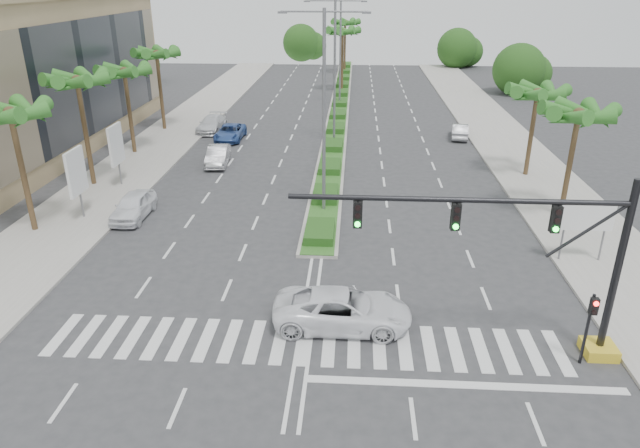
# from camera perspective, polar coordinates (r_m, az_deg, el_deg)

# --- Properties ---
(ground) EXTENTS (160.00, 160.00, 0.00)m
(ground) POSITION_cam_1_polar(r_m,az_deg,el_deg) (23.38, -1.59, -11.84)
(ground) COLOR #333335
(ground) RESTS_ON ground
(footpath_right) EXTENTS (6.00, 120.00, 0.15)m
(footpath_right) POSITION_cam_1_polar(r_m,az_deg,el_deg) (43.37, 21.39, 3.74)
(footpath_right) COLOR gray
(footpath_right) RESTS_ON ground
(footpath_left) EXTENTS (6.00, 120.00, 0.15)m
(footpath_left) POSITION_cam_1_polar(r_m,az_deg,el_deg) (44.63, -19.11, 4.60)
(footpath_left) COLOR gray
(footpath_left) RESTS_ON ground
(median) EXTENTS (2.20, 75.00, 0.20)m
(median) POSITION_cam_1_polar(r_m,az_deg,el_deg) (65.42, 1.94, 11.58)
(median) COLOR gray
(median) RESTS_ON ground
(median_grass) EXTENTS (1.80, 75.00, 0.04)m
(median_grass) POSITION_cam_1_polar(r_m,az_deg,el_deg) (65.40, 1.94, 11.68)
(median_grass) COLOR #28551D
(median_grass) RESTS_ON median
(building) EXTENTS (12.00, 36.00, 12.00)m
(building) POSITION_cam_1_polar(r_m,az_deg,el_deg) (53.44, -28.60, 12.60)
(building) COLOR tan
(building) RESTS_ON ground
(signal_gantry) EXTENTS (12.60, 1.20, 7.20)m
(signal_gantry) POSITION_cam_1_polar(r_m,az_deg,el_deg) (22.75, 22.34, -4.67)
(signal_gantry) COLOR gold
(signal_gantry) RESTS_ON ground
(pedestrian_signal) EXTENTS (0.28, 0.36, 3.00)m
(pedestrian_signal) POSITION_cam_1_polar(r_m,az_deg,el_deg) (23.33, 25.41, -8.51)
(pedestrian_signal) COLOR black
(pedestrian_signal) RESTS_ON ground
(direction_sign) EXTENTS (2.70, 0.11, 3.40)m
(direction_sign) POSITION_cam_1_polar(r_m,az_deg,el_deg) (31.42, 25.12, 0.53)
(direction_sign) COLOR slate
(direction_sign) RESTS_ON ground
(billboard_near) EXTENTS (0.18, 2.10, 4.35)m
(billboard_near) POSITION_cam_1_polar(r_m,az_deg,el_deg) (36.59, -23.19, 4.76)
(billboard_near) COLOR slate
(billboard_near) RESTS_ON ground
(billboard_far) EXTENTS (0.18, 2.10, 4.35)m
(billboard_far) POSITION_cam_1_polar(r_m,az_deg,el_deg) (41.80, -19.72, 7.45)
(billboard_far) COLOR slate
(billboard_far) RESTS_ON ground
(palm_left_near) EXTENTS (4.57, 4.68, 7.55)m
(palm_left_near) POSITION_cam_1_polar(r_m,az_deg,el_deg) (34.98, -28.53, 9.40)
(palm_left_near) COLOR brown
(palm_left_near) RESTS_ON ground
(palm_left_mid) EXTENTS (4.57, 4.68, 7.95)m
(palm_left_mid) POSITION_cam_1_polar(r_m,az_deg,el_deg) (41.79, -23.09, 12.78)
(palm_left_mid) COLOR brown
(palm_left_mid) RESTS_ON ground
(palm_left_far) EXTENTS (4.57, 4.68, 7.35)m
(palm_left_far) POSITION_cam_1_polar(r_m,az_deg,el_deg) (49.10, -18.97, 14.00)
(palm_left_far) COLOR brown
(palm_left_far) RESTS_ON ground
(palm_left_end) EXTENTS (4.57, 4.68, 7.75)m
(palm_left_end) POSITION_cam_1_polar(r_m,az_deg,el_deg) (56.48, -16.01, 15.83)
(palm_left_end) COLOR brown
(palm_left_end) RESTS_ON ground
(palm_right_near) EXTENTS (4.57, 4.68, 7.05)m
(palm_right_near) POSITION_cam_1_polar(r_m,az_deg,el_deg) (36.10, 24.41, 9.71)
(palm_right_near) COLOR brown
(palm_right_near) RESTS_ON ground
(palm_right_far) EXTENTS (4.57, 4.68, 6.75)m
(palm_right_far) POSITION_cam_1_polar(r_m,az_deg,el_deg) (43.59, 20.89, 11.91)
(palm_right_far) COLOR brown
(palm_right_far) RESTS_ON ground
(palm_median_a) EXTENTS (4.57, 4.68, 8.05)m
(palm_median_a) POSITION_cam_1_polar(r_m,az_deg,el_deg) (74.30, 2.27, 18.51)
(palm_median_a) COLOR brown
(palm_median_a) RESTS_ON ground
(palm_median_b) EXTENTS (4.57, 4.68, 8.05)m
(palm_median_b) POSITION_cam_1_polar(r_m,az_deg,el_deg) (89.25, 2.53, 19.32)
(palm_median_b) COLOR brown
(palm_median_b) RESTS_ON ground
(streetlight_near) EXTENTS (5.10, 0.25, 12.00)m
(streetlight_near) POSITION_cam_1_polar(r_m,az_deg,el_deg) (33.73, 0.41, 11.98)
(streetlight_near) COLOR slate
(streetlight_near) RESTS_ON ground
(streetlight_mid) EXTENTS (5.10, 0.25, 12.00)m
(streetlight_mid) POSITION_cam_1_polar(r_m,az_deg,el_deg) (49.50, 1.48, 15.64)
(streetlight_mid) COLOR slate
(streetlight_mid) RESTS_ON ground
(streetlight_far) EXTENTS (5.10, 0.25, 12.00)m
(streetlight_far) POSITION_cam_1_polar(r_m,az_deg,el_deg) (65.38, 2.05, 17.53)
(streetlight_far) COLOR slate
(streetlight_far) RESTS_ON ground
(car_parked_a) EXTENTS (1.81, 4.45, 1.52)m
(car_parked_a) POSITION_cam_1_polar(r_m,az_deg,el_deg) (36.41, -18.18, 1.73)
(car_parked_a) COLOR white
(car_parked_a) RESTS_ON ground
(car_parked_b) EXTENTS (1.90, 4.50, 1.45)m
(car_parked_b) POSITION_cam_1_polar(r_m,az_deg,el_deg) (45.54, -10.18, 6.75)
(car_parked_b) COLOR #B0AFB4
(car_parked_b) RESTS_ON ground
(car_parked_c) EXTENTS (2.30, 4.91, 1.36)m
(car_parked_c) POSITION_cam_1_polar(r_m,az_deg,el_deg) (52.61, -8.98, 9.03)
(car_parked_c) COLOR #325399
(car_parked_c) RESTS_ON ground
(car_parked_d) EXTENTS (2.37, 5.10, 1.44)m
(car_parked_d) POSITION_cam_1_polar(r_m,az_deg,el_deg) (55.94, -10.78, 9.81)
(car_parked_d) COLOR silver
(car_parked_d) RESTS_ON ground
(car_crossing) EXTENTS (5.76, 2.68, 1.60)m
(car_crossing) POSITION_cam_1_polar(r_m,az_deg,el_deg) (24.01, 2.27, -8.52)
(car_crossing) COLOR white
(car_crossing) RESTS_ON ground
(car_right) EXTENTS (1.94, 4.20, 1.33)m
(car_right) POSITION_cam_1_polar(r_m,az_deg,el_deg) (54.10, 13.79, 9.03)
(car_right) COLOR silver
(car_right) RESTS_ON ground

